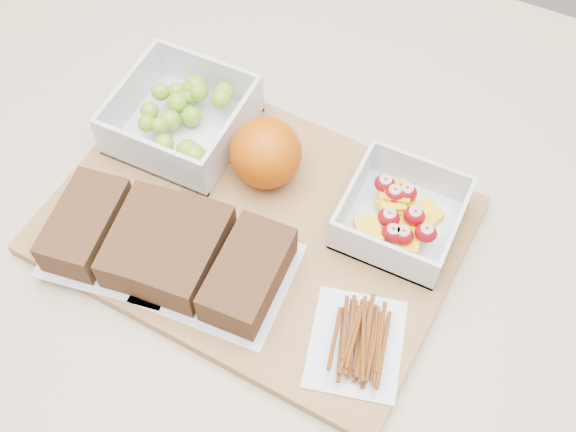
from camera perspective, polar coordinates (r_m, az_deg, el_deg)
name	(u,v)px	position (r m, az deg, el deg)	size (l,w,h in m)	color
counter	(280,364)	(1.19, -0.66, -11.64)	(1.20, 0.90, 0.90)	beige
cutting_board	(254,226)	(0.77, -2.67, -0.77)	(0.42, 0.30, 0.02)	#9F7441
grape_container	(184,116)	(0.83, -8.21, 7.80)	(0.14, 0.14, 0.06)	silver
fruit_container	(400,216)	(0.76, 8.88, 0.01)	(0.12, 0.12, 0.05)	silver
orange	(266,153)	(0.77, -1.76, 4.97)	(0.08, 0.08, 0.08)	#C34D04
sandwich_bag_left	(115,233)	(0.75, -13.51, -1.29)	(0.16, 0.14, 0.04)	silver
sandwich_bag_center	(218,264)	(0.72, -5.59, -3.78)	(0.15, 0.14, 0.04)	silver
pretzel_bag	(357,339)	(0.69, 5.46, -9.68)	(0.11, 0.12, 0.02)	silver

